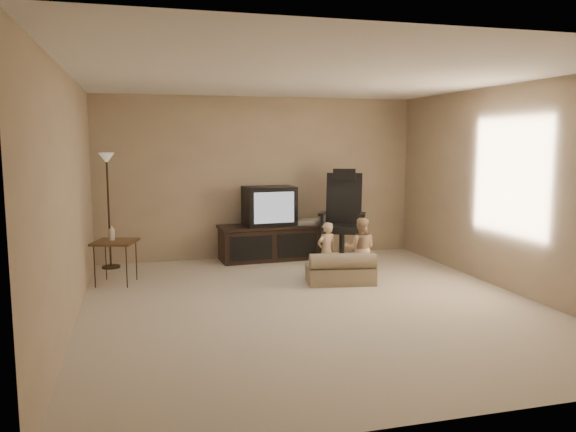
{
  "coord_description": "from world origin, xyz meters",
  "views": [
    {
      "loc": [
        -1.85,
        -5.83,
        1.81
      ],
      "look_at": [
        -0.12,
        0.6,
        0.93
      ],
      "focal_mm": 35.0,
      "sensor_mm": 36.0,
      "label": 1
    }
  ],
  "objects_px": {
    "tv_stand": "(270,229)",
    "side_table": "(115,242)",
    "office_chair": "(343,229)",
    "toddler_right": "(361,249)",
    "floor_lamp": "(108,185)",
    "child_sofa": "(341,271)",
    "toddler_left": "(327,251)"
  },
  "relations": [
    {
      "from": "child_sofa",
      "to": "side_table",
      "type": "bearing_deg",
      "value": 174.34
    },
    {
      "from": "office_chair",
      "to": "toddler_right",
      "type": "xyz_separation_m",
      "value": [
        -0.14,
        -1.06,
        -0.09
      ]
    },
    {
      "from": "tv_stand",
      "to": "side_table",
      "type": "bearing_deg",
      "value": -160.51
    },
    {
      "from": "tv_stand",
      "to": "child_sofa",
      "type": "height_order",
      "value": "tv_stand"
    },
    {
      "from": "tv_stand",
      "to": "office_chair",
      "type": "height_order",
      "value": "office_chair"
    },
    {
      "from": "office_chair",
      "to": "child_sofa",
      "type": "relative_size",
      "value": 1.53
    },
    {
      "from": "toddler_left",
      "to": "toddler_right",
      "type": "distance_m",
      "value": 0.45
    },
    {
      "from": "toddler_right",
      "to": "toddler_left",
      "type": "bearing_deg",
      "value": 10.5
    },
    {
      "from": "office_chair",
      "to": "child_sofa",
      "type": "distance_m",
      "value": 1.34
    },
    {
      "from": "child_sofa",
      "to": "office_chair",
      "type": "bearing_deg",
      "value": 78.29
    },
    {
      "from": "office_chair",
      "to": "child_sofa",
      "type": "height_order",
      "value": "office_chair"
    },
    {
      "from": "toddler_left",
      "to": "toddler_right",
      "type": "bearing_deg",
      "value": 151.4
    },
    {
      "from": "tv_stand",
      "to": "child_sofa",
      "type": "distance_m",
      "value": 1.81
    },
    {
      "from": "office_chair",
      "to": "floor_lamp",
      "type": "bearing_deg",
      "value": -162.63
    },
    {
      "from": "child_sofa",
      "to": "toddler_right",
      "type": "bearing_deg",
      "value": 34.24
    },
    {
      "from": "floor_lamp",
      "to": "child_sofa",
      "type": "height_order",
      "value": "floor_lamp"
    },
    {
      "from": "child_sofa",
      "to": "floor_lamp",
      "type": "bearing_deg",
      "value": 158.73
    },
    {
      "from": "tv_stand",
      "to": "office_chair",
      "type": "xyz_separation_m",
      "value": [
        1.0,
        -0.5,
        0.04
      ]
    },
    {
      "from": "side_table",
      "to": "toddler_left",
      "type": "height_order",
      "value": "toddler_left"
    },
    {
      "from": "side_table",
      "to": "office_chair",
      "type": "bearing_deg",
      "value": 7.76
    },
    {
      "from": "office_chair",
      "to": "toddler_left",
      "type": "bearing_deg",
      "value": -95.09
    },
    {
      "from": "side_table",
      "to": "toddler_right",
      "type": "bearing_deg",
      "value": -11.1
    },
    {
      "from": "toddler_left",
      "to": "office_chair",
      "type": "bearing_deg",
      "value": -137.46
    },
    {
      "from": "tv_stand",
      "to": "side_table",
      "type": "xyz_separation_m",
      "value": [
        -2.26,
        -0.95,
        0.07
      ]
    },
    {
      "from": "tv_stand",
      "to": "child_sofa",
      "type": "relative_size",
      "value": 1.75
    },
    {
      "from": "tv_stand",
      "to": "toddler_right",
      "type": "height_order",
      "value": "tv_stand"
    },
    {
      "from": "office_chair",
      "to": "side_table",
      "type": "height_order",
      "value": "office_chair"
    },
    {
      "from": "tv_stand",
      "to": "toddler_left",
      "type": "bearing_deg",
      "value": -77.26
    },
    {
      "from": "office_chair",
      "to": "toddler_left",
      "type": "distance_m",
      "value": 1.13
    },
    {
      "from": "office_chair",
      "to": "toddler_right",
      "type": "relative_size",
      "value": 1.7
    },
    {
      "from": "floor_lamp",
      "to": "child_sofa",
      "type": "bearing_deg",
      "value": -30.86
    },
    {
      "from": "child_sofa",
      "to": "toddler_left",
      "type": "relative_size",
      "value": 1.2
    }
  ]
}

